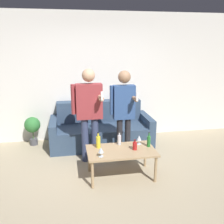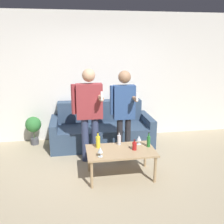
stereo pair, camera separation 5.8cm
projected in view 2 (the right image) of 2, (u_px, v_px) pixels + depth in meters
ground_plane at (110, 184)px, 3.78m from camera, size 16.00×16.00×0.00m
wall_back at (95, 77)px, 5.37m from camera, size 8.00×0.06×2.70m
couch at (102, 129)px, 5.25m from camera, size 2.07×0.89×0.87m
coffee_table at (121, 153)px, 3.89m from camera, size 1.06×0.62×0.46m
bottle_orange at (149, 141)px, 3.98m from camera, size 0.06×0.06×0.24m
bottle_green at (98, 142)px, 3.94m from camera, size 0.07×0.07×0.26m
bottle_dark at (134, 146)px, 3.87m from camera, size 0.07×0.07×0.17m
bottle_yellow at (119, 140)px, 4.06m from camera, size 0.06×0.06×0.22m
wine_glass_near at (100, 150)px, 3.63m from camera, size 0.08×0.08×0.15m
wine_glass_far at (139, 138)px, 4.07m from camera, size 0.08×0.08×0.15m
person_standing_left at (89, 109)px, 4.30m from camera, size 0.53×0.43×1.66m
person_standing_right at (124, 108)px, 4.32m from camera, size 0.44×0.41×1.62m
potted_plant at (33, 126)px, 5.17m from camera, size 0.32×0.32×0.60m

